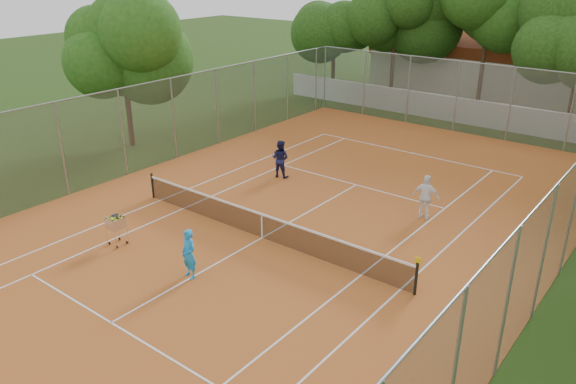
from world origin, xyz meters
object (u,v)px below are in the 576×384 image
Objects in this scene: tennis_net at (262,225)px; player_far_right at (426,197)px; player_near at (189,254)px; ball_hopper at (116,230)px; player_far_left at (280,159)px; clubhouse at (495,61)px.

tennis_net is 6.37m from player_far_right.
player_near is 3.59m from ball_hopper.
clubhouse is at bearing -104.00° from player_far_left.
clubhouse reaches higher than ball_hopper.
clubhouse reaches higher than player_far_left.
tennis_net is at bearing 35.92° from ball_hopper.
player_far_left is 1.51× the size of ball_hopper.
tennis_net is 0.72× the size of clubhouse.
player_near is at bearing 99.76° from player_far_left.
player_near reaches higher than ball_hopper.
player_far_left is (-1.29, -23.84, -1.32)m from clubhouse.
clubhouse reaches higher than player_near.
player_near is at bearing -91.03° from tennis_net.
ball_hopper is (-3.59, -0.06, -0.24)m from player_near.
player_far_right reaches higher than player_near.
ball_hopper is at bearing 39.34° from player_far_right.
clubhouse is 24.67m from player_far_right.
tennis_net is 29.12m from clubhouse.
player_far_left is 8.63m from ball_hopper.
clubhouse is 14.43× the size of ball_hopper.
player_near is at bearing 55.87° from player_far_right.
clubhouse is at bearing -85.69° from player_far_right.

